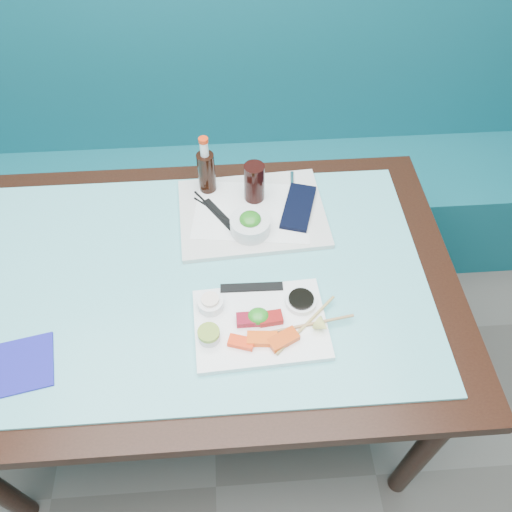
{
  "coord_description": "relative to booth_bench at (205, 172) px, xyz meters",
  "views": [
    {
      "loc": [
        0.11,
        0.66,
        1.83
      ],
      "look_at": [
        0.16,
        1.47,
        0.8
      ],
      "focal_mm": 35.0,
      "sensor_mm": 36.0,
      "label": 1
    }
  ],
  "objects": [
    {
      "name": "seaweed_bowl",
      "position": [
        0.15,
        -0.7,
        0.42
      ],
      "size": [
        0.15,
        0.15,
        0.05
      ],
      "primitive_type": "cylinder",
      "rotation": [
        0.0,
        0.0,
        0.39
      ],
      "color": "silver",
      "rests_on": "serving_tray"
    },
    {
      "name": "lemon_wedge",
      "position": [
        0.31,
        -1.03,
        0.42
      ],
      "size": [
        0.05,
        0.05,
        0.04
      ],
      "primitive_type": "cone",
      "rotation": [
        1.57,
        0.0,
        0.8
      ],
      "color": "#F1ED72",
      "rests_on": "sashimi_plate"
    },
    {
      "name": "glass_top",
      "position": [
        0.0,
        -0.84,
        0.38
      ],
      "size": [
        1.22,
        0.76,
        0.01
      ],
      "primitive_type": "cube",
      "color": "#61BDC3",
      "rests_on": "dining_table"
    },
    {
      "name": "blue_napkin",
      "position": [
        -0.4,
        -1.07,
        0.39
      ],
      "size": [
        0.17,
        0.17,
        0.01
      ],
      "primitive_type": "cube",
      "rotation": [
        0.0,
        0.0,
        0.2
      ],
      "color": "#1A1A93",
      "rests_on": "glass_top"
    },
    {
      "name": "wooden_chopstick_a",
      "position": [
        0.27,
        -1.02,
        0.4
      ],
      "size": [
        0.16,
        0.16,
        0.01
      ],
      "primitive_type": "cylinder",
      "rotation": [
        1.57,
        0.0,
        -0.81
      ],
      "color": "tan",
      "rests_on": "sashimi_plate"
    },
    {
      "name": "navy_pouch",
      "position": [
        0.3,
        -0.63,
        0.41
      ],
      "size": [
        0.13,
        0.2,
        0.01
      ],
      "primitive_type": "cube",
      "rotation": [
        0.0,
        0.0,
        -0.3
      ],
      "color": "black",
      "rests_on": "serving_tray"
    },
    {
      "name": "chopstick_sleeve",
      "position": [
        0.15,
        -0.9,
        0.4
      ],
      "size": [
        0.16,
        0.03,
        0.0
      ],
      "primitive_type": "cube",
      "rotation": [
        0.0,
        0.0,
        -0.02
      ],
      "color": "black",
      "rests_on": "sashimi_plate"
    },
    {
      "name": "tuna_right",
      "position": [
        0.19,
        -1.0,
        0.41
      ],
      "size": [
        0.06,
        0.04,
        0.02
      ],
      "primitive_type": "cube",
      "rotation": [
        0.0,
        0.0,
        0.1
      ],
      "color": "maroon",
      "rests_on": "sashimi_plate"
    },
    {
      "name": "soy_dish",
      "position": [
        0.27,
        -0.95,
        0.41
      ],
      "size": [
        0.08,
        0.08,
        0.02
      ],
      "primitive_type": "cylinder",
      "rotation": [
        0.0,
        0.0,
        -0.02
      ],
      "color": "white",
      "rests_on": "sashimi_plate"
    },
    {
      "name": "wasabi_fill",
      "position": [
        0.04,
        -1.04,
        0.43
      ],
      "size": [
        0.05,
        0.05,
        0.01
      ],
      "primitive_type": "cylinder",
      "rotation": [
        0.0,
        0.0,
        0.04
      ],
      "color": "olive",
      "rests_on": "ramekin_wasabi"
    },
    {
      "name": "seaweed_garnish",
      "position": [
        0.16,
        -0.99,
        0.41
      ],
      "size": [
        0.06,
        0.06,
        0.03
      ],
      "primitive_type": "ellipsoid",
      "rotation": [
        0.0,
        0.0,
        -0.27
      ],
      "color": "#27891F",
      "rests_on": "sashimi_plate"
    },
    {
      "name": "tuna_left",
      "position": [
        0.13,
        -1.0,
        0.41
      ],
      "size": [
        0.06,
        0.03,
        0.02
      ],
      "primitive_type": "cube",
      "rotation": [
        0.0,
        0.0,
        0.0
      ],
      "color": "maroon",
      "rests_on": "sashimi_plate"
    },
    {
      "name": "black_chopstick_a",
      "position": [
        0.07,
        -0.64,
        0.4
      ],
      "size": [
        0.14,
        0.2,
        0.01
      ],
      "primitive_type": "cylinder",
      "rotation": [
        1.57,
        0.0,
        0.6
      ],
      "color": "black",
      "rests_on": "serving_tray"
    },
    {
      "name": "black_chopstick_b",
      "position": [
        0.07,
        -0.64,
        0.4
      ],
      "size": [
        0.16,
        0.15,
        0.01
      ],
      "primitive_type": "cylinder",
      "rotation": [
        1.57,
        0.0,
        0.81
      ],
      "color": "black",
      "rests_on": "serving_tray"
    },
    {
      "name": "salmon_left",
      "position": [
        0.11,
        -1.06,
        0.41
      ],
      "size": [
        0.07,
        0.05,
        0.01
      ],
      "primitive_type": "cube",
      "rotation": [
        0.0,
        0.0,
        -0.31
      ],
      "color": "#FE310A",
      "rests_on": "sashimi_plate"
    },
    {
      "name": "cola_bottle_neck",
      "position": [
        0.04,
        -0.52,
        0.55
      ],
      "size": [
        0.03,
        0.03,
        0.05
      ],
      "primitive_type": "cylinder",
      "rotation": [
        0.0,
        0.0,
        0.35
      ],
      "color": "white",
      "rests_on": "cola_bottle_body"
    },
    {
      "name": "ginger_fill",
      "position": [
        0.04,
        -0.95,
        0.43
      ],
      "size": [
        0.05,
        0.05,
        0.01
      ],
      "primitive_type": "cylinder",
      "rotation": [
        0.0,
        0.0,
        0.24
      ],
      "color": "#FFE4D1",
      "rests_on": "ramekin_ginger"
    },
    {
      "name": "fork",
      "position": [
        0.29,
        -0.52,
        0.4
      ],
      "size": [
        0.02,
        0.09,
        0.01
      ],
      "primitive_type": "cylinder",
      "rotation": [
        1.57,
        0.0,
        -0.1
      ],
      "color": "silver",
      "rests_on": "serving_tray"
    },
    {
      "name": "cola_bottle_cap",
      "position": [
        0.04,
        -0.52,
        0.58
      ],
      "size": [
        0.04,
        0.04,
        0.01
      ],
      "primitive_type": "cylinder",
      "rotation": [
        0.0,
        0.0,
        0.34
      ],
      "color": "red",
      "rests_on": "cola_bottle_neck"
    },
    {
      "name": "salmon_right",
      "position": [
        0.21,
        -1.06,
        0.41
      ],
      "size": [
        0.08,
        0.07,
        0.02
      ],
      "primitive_type": "cube",
      "rotation": [
        0.0,
        0.0,
        0.48
      ],
      "color": "#E24109",
      "rests_on": "sashimi_plate"
    },
    {
      "name": "tray_sleeve",
      "position": [
        0.07,
        -0.64,
        0.4
      ],
      "size": [
        0.1,
        0.14,
        0.0
      ],
      "primitive_type": "cube",
      "rotation": [
        0.0,
        0.0,
        0.58
      ],
      "color": "black",
      "rests_on": "serving_tray"
    },
    {
      "name": "booth_bench",
      "position": [
        0.0,
        0.0,
        0.0
      ],
      "size": [
        3.0,
        0.56,
        1.17
      ],
      "color": "#105965",
      "rests_on": "ground"
    },
    {
      "name": "sashimi_plate",
      "position": [
        0.16,
        -1.0,
        0.39
      ],
      "size": [
        0.33,
        0.25,
        0.02
      ],
      "primitive_type": "cube",
      "rotation": [
        0.0,
        0.0,
        0.05
      ],
      "color": "white",
      "rests_on": "glass_top"
    },
    {
      "name": "ramekin_wasabi",
      "position": [
        0.04,
        -1.04,
        0.41
      ],
      "size": [
        0.07,
        0.07,
        0.02
      ],
      "primitive_type": "cylinder",
      "rotation": [
        0.0,
        0.0,
        0.35
      ],
      "color": "silver",
      "rests_on": "sashimi_plate"
    },
    {
      "name": "cola_glass",
      "position": [
        0.17,
        -0.57,
        0.46
      ],
      "size": [
        0.07,
        0.07,
        0.12
      ],
      "primitive_type": "cylinder",
      "rotation": [
        0.0,
        0.0,
        -0.28
      ],
      "color": "black",
      "rests_on": "serving_tray"
    },
    {
      "name": "salmon_mid",
      "position": [
        0.16,
        -1.05,
        0.41
      ],
      "size": [
        0.07,
        0.04,
        0.02
      ],
      "primitive_type": "cube",
      "rotation": [
        0.0,
        0.0,
        -0.08
      ],
      "color": "#FF4E0A",
      "rests_on": "sashimi_plate"
    },
    {
      "name": "soy_fill",
      "position": [
        0.27,
        -0.95,
        0.42
      ],
      "size": [
        0.07,
        0.07,
        0.01
      ],
      "primitive_type": "cylinder",
      "rotation": [
        0.0,
        0.0,
        -0.18
      ],
      "color": "black",
      "rests_on": "soy_dish"
    },
    {
      "name": "ramekin_ginger",
      "position": [
        0.04,
        -0.95,
        0.41
      ],
      "size": [
        0.09,
        0.09,
        0.03
      ],
      "primitive_type": "cylinder",
      "rotation": [
        0.0,
        0.0,
        -0.43
      ],
      "color": "white",
      "rests_on": "sashimi_plate"
    },
    {
      "name": "cola_bottle_body",
      "position": [
        0.04,
        -0.52,
        0.46
      ],
      "size": [
        0.07,
        0.07,
        0.15
      ],
      "primitive_type": "cylinder",
      "rotation": [
        0.0,
        0.0,
        0.39
      ],
      "color": "black",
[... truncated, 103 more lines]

